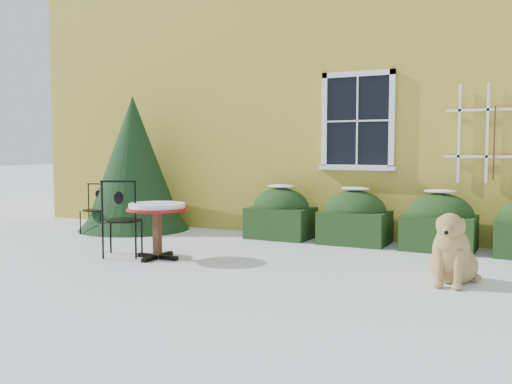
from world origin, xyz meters
The scene contains 8 objects.
ground centered at (0.00, 0.00, 0.00)m, with size 80.00×80.00×0.00m, color white.
house centered at (0.00, 7.00, 3.22)m, with size 12.40×8.40×6.40m.
hedge_row centered at (1.65, 2.55, 0.40)m, with size 4.95×0.80×0.91m.
evergreen_shrub centered at (-3.19, 2.26, 1.00)m, with size 2.06×2.06×2.50m.
bistro_table centered at (-1.07, 0.10, 0.64)m, with size 0.83×0.83×0.77m.
patio_chair_near centered at (-1.62, 0.01, 0.54)m, with size 0.65×0.64×1.09m.
patio_chair_far centered at (-3.54, 1.59, 0.44)m, with size 0.50×0.50×0.89m.
dog centered at (2.78, 0.35, 0.34)m, with size 0.57×0.94×0.84m.
Camera 1 is at (3.61, -6.26, 1.51)m, focal length 40.00 mm.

